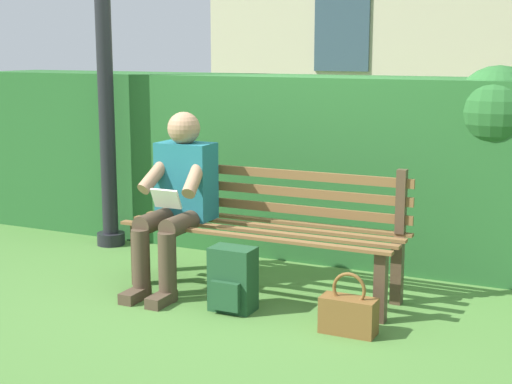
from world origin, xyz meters
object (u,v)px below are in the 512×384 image
Objects in this scene: person_seated at (177,196)px; handbag at (348,314)px; backpack at (233,280)px; park_bench at (268,225)px.

handbag is at bearing 165.76° from person_seated.
handbag is at bearing 175.30° from backpack.
backpack is (0.03, 0.45, -0.25)m from park_bench.
park_bench is at bearing -34.88° from handbag.
park_bench is 0.52m from backpack.
backpack reaches higher than handbag.
park_bench is 0.96m from handbag.
person_seated is at bearing 17.31° from park_bench.
park_bench is 5.17× the size of handbag.
park_bench reaches higher than backpack.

